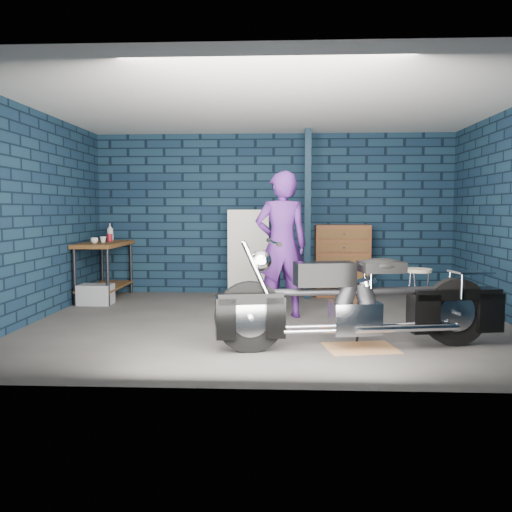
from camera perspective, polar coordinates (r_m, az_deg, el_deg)
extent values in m
plane|color=#484543|center=(6.86, 1.50, -7.11)|extent=(6.00, 6.00, 0.00)
cube|color=#0F2033|center=(9.21, 1.86, 4.43)|extent=(6.00, 0.02, 2.70)
cube|color=#0F2033|center=(7.40, -22.43, 3.94)|extent=(0.02, 5.00, 2.70)
cube|color=beige|center=(6.82, 1.56, 15.65)|extent=(6.00, 5.00, 0.02)
cube|color=#102535|center=(8.66, 5.45, 4.38)|extent=(0.10, 0.10, 2.70)
cube|color=brown|center=(8.97, -15.64, -1.50)|extent=(0.60, 1.40, 0.91)
cube|color=#946740|center=(5.77, 10.94, -9.48)|extent=(0.80, 0.65, 0.01)
imported|color=#4B1E72|center=(7.14, 2.71, 1.17)|extent=(0.78, 0.59, 1.93)
cube|color=#94979C|center=(8.53, -16.52, -3.90)|extent=(0.49, 0.35, 0.30)
cube|color=beige|center=(8.98, -0.75, 0.34)|extent=(0.66, 0.47, 1.42)
cube|color=brown|center=(9.03, 9.04, -0.48)|extent=(0.88, 0.49, 1.18)
imported|color=beige|center=(8.68, -16.66, 1.58)|extent=(0.12, 0.12, 0.09)
imported|color=beige|center=(8.83, -15.81, 1.67)|extent=(0.13, 0.13, 0.09)
cylinder|color=maroon|center=(9.12, -15.15, 1.88)|extent=(0.12, 0.12, 0.12)
imported|color=#94979C|center=(9.35, -15.11, 2.45)|extent=(0.14, 0.14, 0.29)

